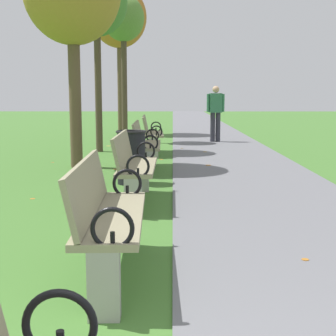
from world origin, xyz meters
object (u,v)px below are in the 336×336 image
at_px(park_bench_5, 151,134).
at_px(tree_3, 96,4).
at_px(park_bench_3, 133,166).
at_px(pedestrian_walking, 215,111).
at_px(tree_5, 119,18).
at_px(park_bench_2, 106,215).
at_px(tree_4, 123,21).
at_px(trash_bin, 131,157).
at_px(park_bench_4, 145,145).

xyz_separation_m(park_bench_5, tree_3, (-1.30, 0.50, 3.03)).
distance_m(park_bench_3, pedestrian_walking, 8.36).
distance_m(tree_5, pedestrian_walking, 5.16).
xyz_separation_m(park_bench_2, tree_4, (-0.90, 10.69, 2.97)).
bearing_deg(pedestrian_walking, tree_3, -141.74).
bearing_deg(tree_3, park_bench_3, -77.23).
xyz_separation_m(park_bench_3, trash_bin, (-0.15, 1.39, -0.06)).
relative_size(tree_4, tree_5, 0.83).
distance_m(tree_3, trash_bin, 5.47).
xyz_separation_m(pedestrian_walking, trash_bin, (-1.90, -6.77, -0.50)).
bearing_deg(park_bench_3, park_bench_2, -90.00).
xyz_separation_m(park_bench_5, tree_5, (-1.33, 5.71, 3.48)).
height_order(park_bench_5, pedestrian_walking, pedestrian_walking).
bearing_deg(park_bench_4, park_bench_5, 90.00).
xyz_separation_m(park_bench_2, trash_bin, (-0.15, 3.97, -0.06)).
relative_size(park_bench_2, trash_bin, 1.92).
distance_m(park_bench_3, trash_bin, 1.39).
height_order(park_bench_2, trash_bin, park_bench_2).
bearing_deg(tree_4, park_bench_4, -80.52).
xyz_separation_m(park_bench_3, tree_4, (-0.90, 8.11, 2.97)).
xyz_separation_m(park_bench_2, pedestrian_walking, (1.75, 10.75, 0.44)).
bearing_deg(park_bench_5, trash_bin, -92.18).
bearing_deg(park_bench_5, park_bench_3, -90.00).
distance_m(tree_4, trash_bin, 7.41).
bearing_deg(pedestrian_walking, park_bench_2, -99.26).
height_order(park_bench_2, pedestrian_walking, pedestrian_walking).
height_order(tree_4, pedestrian_walking, tree_4).
height_order(park_bench_4, tree_4, tree_4).
relative_size(park_bench_5, tree_5, 0.32).
relative_size(park_bench_3, trash_bin, 1.91).
height_order(park_bench_5, tree_5, tree_5).
bearing_deg(pedestrian_walking, tree_4, -178.84).
relative_size(park_bench_4, pedestrian_walking, 0.99).
distance_m(park_bench_5, pedestrian_walking, 3.42).
height_order(park_bench_4, trash_bin, park_bench_4).
bearing_deg(trash_bin, tree_3, 104.84).
relative_size(park_bench_4, tree_3, 0.37).
relative_size(park_bench_5, tree_4, 0.39).
relative_size(tree_4, trash_bin, 4.99).
bearing_deg(park_bench_4, tree_3, 113.12).
bearing_deg(tree_5, trash_bin, -82.97).
height_order(park_bench_5, trash_bin, park_bench_5).
xyz_separation_m(tree_4, tree_5, (-0.43, 2.86, 0.51)).
height_order(tree_3, trash_bin, tree_3).
relative_size(park_bench_4, trash_bin, 1.91).
xyz_separation_m(tree_3, tree_4, (0.40, 2.36, -0.06)).
xyz_separation_m(park_bench_2, park_bench_3, (-0.00, 2.59, 0.00)).
bearing_deg(trash_bin, park_bench_4, 83.59).
xyz_separation_m(park_bench_3, park_bench_5, (0.00, 5.25, 0.00)).
bearing_deg(park_bench_5, tree_3, 159.10).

